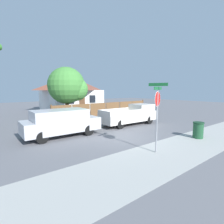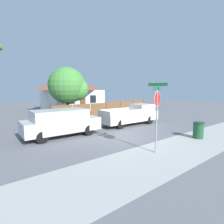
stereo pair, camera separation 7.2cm
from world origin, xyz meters
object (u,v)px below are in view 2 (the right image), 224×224
at_px(red_suv, 61,122).
at_px(stop_sign, 157,105).
at_px(oak_tree, 69,86).
at_px(orange_pickup, 132,115).
at_px(house, 71,93).
at_px(trash_bin, 198,130).

distance_m(red_suv, stop_sign, 6.55).
xyz_separation_m(oak_tree, orange_pickup, (3.24, -6.01, -2.59)).
height_order(orange_pickup, stop_sign, stop_sign).
relative_size(house, orange_pickup, 1.47).
bearing_deg(trash_bin, oak_tree, 106.31).
height_order(house, red_suv, house).
relative_size(red_suv, trash_bin, 4.80).
bearing_deg(stop_sign, house, 57.80).
height_order(oak_tree, red_suv, oak_tree).
relative_size(orange_pickup, trash_bin, 5.34).
distance_m(oak_tree, red_suv, 7.28).
height_order(house, trash_bin, house).
relative_size(red_suv, stop_sign, 1.46).
bearing_deg(red_suv, house, 64.06).
height_order(oak_tree, orange_pickup, oak_tree).
bearing_deg(house, orange_pickup, -93.41).
xyz_separation_m(red_suv, orange_pickup, (6.55, -0.01, -0.11)).
distance_m(red_suv, orange_pickup, 6.55).
distance_m(oak_tree, orange_pickup, 7.30).
distance_m(stop_sign, trash_bin, 4.68).
distance_m(house, stop_sign, 20.73).
bearing_deg(trash_bin, red_suv, 138.94).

